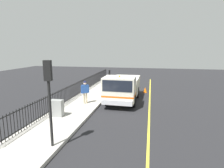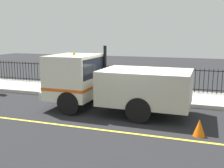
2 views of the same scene
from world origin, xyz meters
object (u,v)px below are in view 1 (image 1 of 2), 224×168
at_px(traffic_cone, 145,90).
at_px(traffic_light_near, 49,86).
at_px(worker_standing, 85,90).
at_px(work_truck, 123,87).
at_px(utility_cabinet, 57,108).

bearing_deg(traffic_cone, traffic_light_near, 72.99).
bearing_deg(worker_standing, work_truck, -4.46).
height_order(work_truck, traffic_light_near, traffic_light_near).
bearing_deg(worker_standing, traffic_cone, 14.38).
relative_size(utility_cabinet, traffic_cone, 1.91).
xyz_separation_m(worker_standing, traffic_light_near, (-0.77, 6.47, 1.57)).
xyz_separation_m(worker_standing, traffic_cone, (-4.41, -5.45, -1.00)).
bearing_deg(work_truck, utility_cabinet, 54.53).
bearing_deg(utility_cabinet, traffic_light_near, 114.55).
relative_size(work_truck, utility_cabinet, 5.74).
bearing_deg(work_truck, traffic_light_near, 77.87).
distance_m(work_truck, worker_standing, 3.16).
distance_m(utility_cabinet, traffic_cone, 9.96).
bearing_deg(work_truck, traffic_cone, -113.70).
relative_size(work_truck, traffic_light_near, 1.62).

